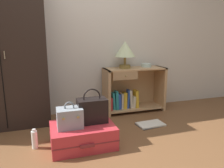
# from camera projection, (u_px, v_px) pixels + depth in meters

# --- Properties ---
(ground_plane) EXTENTS (9.00, 9.00, 0.00)m
(ground_plane) POSITION_uv_depth(u_px,v_px,m) (113.00, 158.00, 2.14)
(ground_plane) COLOR brown
(back_wall) EXTENTS (6.40, 0.10, 2.60)m
(back_wall) POSITION_uv_depth(u_px,v_px,m) (82.00, 27.00, 3.26)
(back_wall) COLOR beige
(back_wall) RESTS_ON ground_plane
(wardrobe) EXTENTS (1.05, 0.47, 1.91)m
(wardrobe) POSITION_uv_depth(u_px,v_px,m) (3.00, 54.00, 2.74)
(wardrobe) COLOR black
(wardrobe) RESTS_ON ground_plane
(bookshelf) EXTENTS (0.95, 0.37, 0.69)m
(bookshelf) POSITION_uv_depth(u_px,v_px,m) (131.00, 90.00, 3.45)
(bookshelf) COLOR tan
(bookshelf) RESTS_ON ground_plane
(table_lamp) EXTENTS (0.31, 0.31, 0.40)m
(table_lamp) POSITION_uv_depth(u_px,v_px,m) (125.00, 50.00, 3.28)
(table_lamp) COLOR olive
(table_lamp) RESTS_ON bookshelf
(bowl) EXTENTS (0.16, 0.16, 0.05)m
(bowl) POSITION_uv_depth(u_px,v_px,m) (146.00, 65.00, 3.47)
(bowl) COLOR silver
(bowl) RESTS_ON bookshelf
(suitcase_large) EXTENTS (0.68, 0.51, 0.24)m
(suitcase_large) POSITION_uv_depth(u_px,v_px,m) (83.00, 135.00, 2.38)
(suitcase_large) COLOR #D1333D
(suitcase_large) RESTS_ON ground_plane
(train_case) EXTENTS (0.26, 0.20, 0.28)m
(train_case) POSITION_uv_depth(u_px,v_px,m) (70.00, 118.00, 2.27)
(train_case) COLOR #8E99A3
(train_case) RESTS_ON suitcase_large
(handbag) EXTENTS (0.32, 0.19, 0.38)m
(handbag) POSITION_uv_depth(u_px,v_px,m) (92.00, 110.00, 2.40)
(handbag) COLOR black
(handbag) RESTS_ON suitcase_large
(bottle) EXTENTS (0.06, 0.06, 0.22)m
(bottle) POSITION_uv_depth(u_px,v_px,m) (35.00, 139.00, 2.32)
(bottle) COLOR white
(bottle) RESTS_ON ground_plane
(open_book_on_floor) EXTENTS (0.40, 0.28, 0.02)m
(open_book_on_floor) POSITION_uv_depth(u_px,v_px,m) (151.00, 124.00, 2.94)
(open_book_on_floor) COLOR white
(open_book_on_floor) RESTS_ON ground_plane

